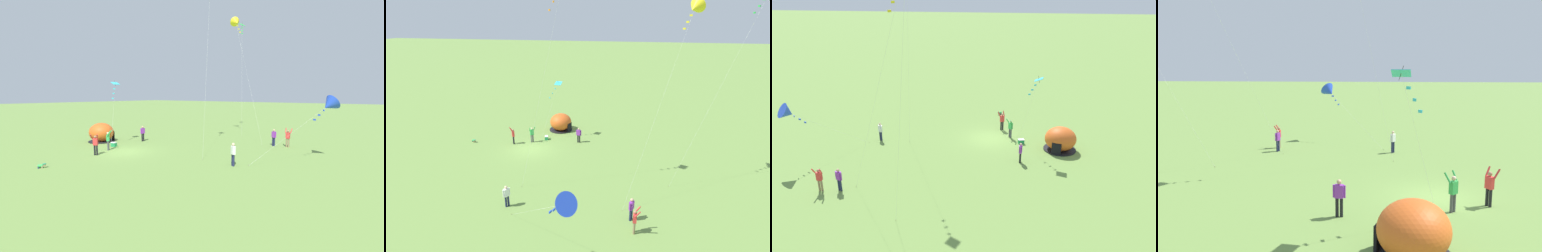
% 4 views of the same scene
% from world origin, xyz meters
% --- Properties ---
extents(ground_plane, '(300.00, 300.00, 0.00)m').
position_xyz_m(ground_plane, '(0.00, 0.00, 0.00)').
color(ground_plane, olive).
extents(popup_tent, '(2.81, 2.81, 2.10)m').
position_xyz_m(popup_tent, '(-6.27, 1.62, 1.00)').
color(popup_tent, '#D8591E').
rests_on(popup_tent, ground).
extents(cooler_box, '(0.61, 0.49, 0.44)m').
position_xyz_m(cooler_box, '(-2.91, 0.79, 0.22)').
color(cooler_box, '#1E8C4C').
rests_on(cooler_box, ground).
extents(toddler_crawling, '(0.43, 0.53, 0.32)m').
position_xyz_m(toddler_crawling, '(-0.51, -6.97, 0.18)').
color(toddler_crawling, green).
rests_on(toddler_crawling, ground).
extents(person_watching_sky, '(0.28, 0.59, 1.72)m').
position_xyz_m(person_watching_sky, '(-2.85, 4.60, 0.96)').
color(person_watching_sky, black).
rests_on(person_watching_sky, ground).
extents(person_near_tent, '(0.55, 0.37, 1.72)m').
position_xyz_m(person_near_tent, '(9.75, 10.91, 0.96)').
color(person_near_tent, '#1E2347').
rests_on(person_near_tent, ground).
extents(person_flying_kite, '(0.72, 0.67, 1.89)m').
position_xyz_m(person_flying_kite, '(-0.99, -2.40, 1.00)').
color(person_flying_kite, black).
rests_on(person_flying_kite, ground).
extents(person_with_toddler, '(0.68, 0.46, 1.89)m').
position_xyz_m(person_with_toddler, '(11.06, 11.19, 1.00)').
color(person_with_toddler, '#8C7251').
rests_on(person_with_toddler, ground).
extents(person_arms_raised, '(0.69, 0.71, 1.89)m').
position_xyz_m(person_arms_raised, '(-1.86, -0.54, 1.00)').
color(person_arms_raised, '#4C4C51').
rests_on(person_arms_raised, ground).
extents(person_far_back, '(0.49, 0.42, 1.72)m').
position_xyz_m(person_far_back, '(10.03, 1.87, 0.96)').
color(person_far_back, '#1E2347').
rests_on(person_far_back, ground).
extents(kite_cyan, '(1.82, 2.22, 6.67)m').
position_xyz_m(kite_cyan, '(-3.90, 1.88, 6.03)').
color(kite_cyan, silver).
rests_on(kite_cyan, ground).
extents(kite_blue, '(5.18, 5.90, 5.18)m').
position_xyz_m(kite_blue, '(15.16, 7.53, 4.42)').
color(kite_blue, silver).
rests_on(kite_blue, ground).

